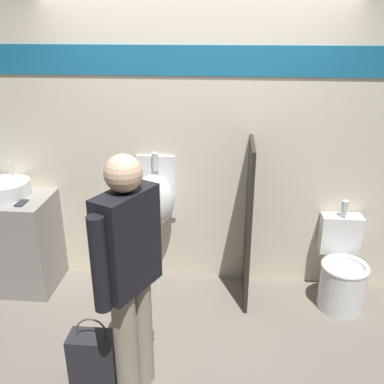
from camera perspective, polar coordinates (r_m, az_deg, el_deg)
The scene contains 10 objects.
ground_plane at distance 3.82m, azimuth -0.23°, elevation -15.74°, with size 16.00×16.00×0.00m, color #70665B.
display_wall at distance 3.74m, azimuth 0.57°, elevation 6.91°, with size 4.45×0.07×2.70m.
sink_counter at distance 4.30m, azimuth -23.54°, elevation -6.11°, with size 0.89×0.54×0.88m.
sink_basin at distance 4.13m, azimuth -23.65°, elevation 0.42°, with size 0.43×0.43×0.27m.
cell_phone at distance 3.91m, azimuth -21.79°, elevation -1.37°, with size 0.07×0.14×0.01m.
divider_near_counter at distance 3.68m, azimuth 7.51°, elevation -4.27°, with size 0.03×0.54×1.44m.
urinal_near_counter at distance 3.80m, azimuth -5.00°, elevation -1.07°, with size 0.36×0.29×1.26m.
toilet at distance 3.98m, azimuth 19.35°, elevation -10.13°, with size 0.40×0.56×0.90m.
person_in_vest at distance 2.68m, azimuth -8.33°, elevation -10.43°, with size 0.35×0.53×1.66m.
shopping_bag at distance 3.19m, azimuth -12.90°, elevation -20.79°, with size 0.32×0.18×0.53m.
Camera 1 is at (0.28, -3.00, 2.35)m, focal length 40.00 mm.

